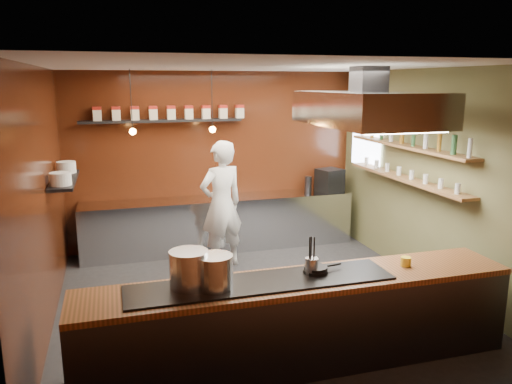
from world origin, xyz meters
name	(u,v)px	position (x,y,z in m)	size (l,w,h in m)	color
floor	(255,299)	(0.00, 0.00, 0.00)	(5.00, 5.00, 0.00)	black
back_wall	(215,160)	(0.00, 2.50, 1.50)	(5.00, 5.00, 0.00)	#361409
left_wall	(42,202)	(-2.50, 0.00, 1.50)	(5.00, 5.00, 0.00)	#361409
right_wall	(427,178)	(2.50, 0.00, 1.50)	(5.00, 5.00, 0.00)	brown
ceiling	(255,66)	(0.00, 0.00, 3.00)	(5.00, 5.00, 0.00)	silver
window_pane	(366,137)	(2.45, 1.70, 1.90)	(1.00, 1.00, 0.00)	white
prep_counter	(220,223)	(0.00, 2.17, 0.45)	(4.60, 0.65, 0.90)	silver
pass_counter	(299,321)	(0.00, -1.60, 0.47)	(4.40, 0.72, 0.94)	#38383D
tin_shelf	(162,121)	(-0.90, 2.36, 2.20)	(2.60, 0.26, 0.04)	black
plate_shelf	(64,180)	(-2.34, 1.00, 1.55)	(0.30, 1.40, 0.04)	black
bottle_shelf_upper	(407,146)	(2.34, 0.30, 1.92)	(0.26, 2.80, 0.04)	brown
bottle_shelf_lower	(405,179)	(2.34, 0.30, 1.45)	(0.26, 2.80, 0.04)	brown
extractor_hood	(367,108)	(1.30, -0.40, 2.51)	(1.20, 2.00, 0.72)	#38383D
pendant_left	(133,128)	(-1.40, 1.70, 2.15)	(0.10, 0.10, 0.95)	black
pendant_right	(212,126)	(-0.20, 1.70, 2.15)	(0.10, 0.10, 0.95)	black
storage_tins	(171,113)	(-0.75, 2.36, 2.33)	(2.43, 0.13, 0.22)	beige
plate_stacks	(64,173)	(-2.34, 1.00, 1.65)	(0.26, 1.16, 0.16)	white
bottles	(408,136)	(2.34, 0.30, 2.06)	(0.06, 2.66, 0.24)	silver
wine_glasses	(405,173)	(2.34, 0.30, 1.53)	(0.07, 2.37, 0.13)	silver
stockpot_large	(189,269)	(-1.09, -1.54, 1.12)	(0.36, 0.36, 0.35)	silver
stockpot_small	(215,272)	(-0.87, -1.63, 1.10)	(0.34, 0.34, 0.32)	#B0B3B8
utensil_crock	(311,266)	(0.13, -1.56, 1.02)	(0.13, 0.13, 0.17)	silver
frying_pan	(316,269)	(0.19, -1.53, 0.97)	(0.42, 0.25, 0.06)	black
butter_jar	(406,261)	(1.19, -1.58, 0.97)	(0.11, 0.11, 0.10)	yellow
espresso_machine	(330,180)	(2.00, 2.14, 1.10)	(0.40, 0.38, 0.40)	black
chef	(221,205)	(-0.15, 1.34, 0.98)	(0.72, 0.47, 1.97)	white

